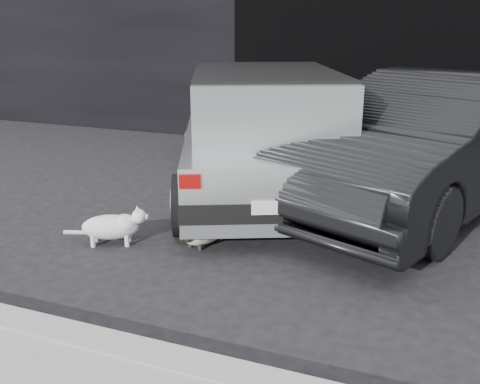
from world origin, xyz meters
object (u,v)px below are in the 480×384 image
(silver_hatchback, at_px, (263,127))
(cat_white, at_px, (114,226))
(second_car, at_px, (430,142))
(cat_siamese, at_px, (202,234))

(silver_hatchback, xyz_separation_m, cat_white, (-0.81, -2.12, -0.66))
(second_car, bearing_deg, cat_siamese, -113.04)
(cat_siamese, bearing_deg, second_car, -116.77)
(silver_hatchback, distance_m, second_car, 1.99)
(silver_hatchback, relative_size, second_car, 0.98)
(second_car, relative_size, cat_siamese, 6.25)
(silver_hatchback, bearing_deg, cat_siamese, -113.74)
(cat_siamese, bearing_deg, silver_hatchback, -72.48)
(cat_siamese, xyz_separation_m, cat_white, (-0.82, -0.29, 0.07))
(silver_hatchback, relative_size, cat_siamese, 6.15)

